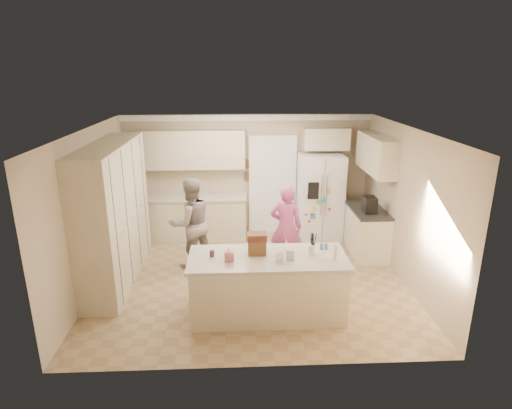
{
  "coord_description": "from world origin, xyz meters",
  "views": [
    {
      "loc": [
        -0.24,
        -6.69,
        3.5
      ],
      "look_at": [
        0.1,
        0.35,
        1.25
      ],
      "focal_mm": 30.0,
      "sensor_mm": 36.0,
      "label": 1
    }
  ],
  "objects_px": {
    "tissue_box": "(229,256)",
    "teen_girl": "(286,227)",
    "refrigerator": "(320,197)",
    "utensil_crock": "(312,250)",
    "dollhouse_body": "(257,247)",
    "coffee_maker": "(370,205)",
    "island_base": "(267,287)",
    "teen_boy": "(191,223)"
  },
  "relations": [
    {
      "from": "utensil_crock",
      "to": "tissue_box",
      "type": "distance_m",
      "value": 1.21
    },
    {
      "from": "utensil_crock",
      "to": "dollhouse_body",
      "type": "bearing_deg",
      "value": 176.42
    },
    {
      "from": "island_base",
      "to": "teen_girl",
      "type": "distance_m",
      "value": 1.63
    },
    {
      "from": "dollhouse_body",
      "to": "island_base",
      "type": "bearing_deg",
      "value": -33.69
    },
    {
      "from": "coffee_maker",
      "to": "teen_boy",
      "type": "distance_m",
      "value": 3.33
    },
    {
      "from": "coffee_maker",
      "to": "tissue_box",
      "type": "xyz_separation_m",
      "value": [
        -2.6,
        -2.0,
        -0.07
      ]
    },
    {
      "from": "refrigerator",
      "to": "tissue_box",
      "type": "distance_m",
      "value": 3.61
    },
    {
      "from": "coffee_maker",
      "to": "island_base",
      "type": "relative_size",
      "value": 0.14
    },
    {
      "from": "utensil_crock",
      "to": "teen_girl",
      "type": "distance_m",
      "value": 1.51
    },
    {
      "from": "refrigerator",
      "to": "dollhouse_body",
      "type": "height_order",
      "value": "refrigerator"
    },
    {
      "from": "refrigerator",
      "to": "tissue_box",
      "type": "relative_size",
      "value": 12.86
    },
    {
      "from": "tissue_box",
      "to": "coffee_maker",
      "type": "bearing_deg",
      "value": 37.57
    },
    {
      "from": "refrigerator",
      "to": "dollhouse_body",
      "type": "relative_size",
      "value": 6.92
    },
    {
      "from": "island_base",
      "to": "tissue_box",
      "type": "height_order",
      "value": "tissue_box"
    },
    {
      "from": "coffee_maker",
      "to": "teen_boy",
      "type": "relative_size",
      "value": 0.18
    },
    {
      "from": "refrigerator",
      "to": "teen_girl",
      "type": "relative_size",
      "value": 1.14
    },
    {
      "from": "refrigerator",
      "to": "utensil_crock",
      "type": "bearing_deg",
      "value": -104.34
    },
    {
      "from": "teen_girl",
      "to": "refrigerator",
      "type": "bearing_deg",
      "value": -111.71
    },
    {
      "from": "coffee_maker",
      "to": "island_base",
      "type": "height_order",
      "value": "coffee_maker"
    },
    {
      "from": "island_base",
      "to": "teen_boy",
      "type": "height_order",
      "value": "teen_boy"
    },
    {
      "from": "dollhouse_body",
      "to": "tissue_box",
      "type": "bearing_deg",
      "value": -153.43
    },
    {
      "from": "island_base",
      "to": "teen_boy",
      "type": "xyz_separation_m",
      "value": [
        -1.27,
        1.69,
        0.4
      ]
    },
    {
      "from": "island_base",
      "to": "coffee_maker",
      "type": "bearing_deg",
      "value": 42.83
    },
    {
      "from": "utensil_crock",
      "to": "dollhouse_body",
      "type": "xyz_separation_m",
      "value": [
        -0.8,
        0.05,
        0.04
      ]
    },
    {
      "from": "refrigerator",
      "to": "utensil_crock",
      "type": "relative_size",
      "value": 12.0
    },
    {
      "from": "dollhouse_body",
      "to": "teen_boy",
      "type": "relative_size",
      "value": 0.16
    },
    {
      "from": "island_base",
      "to": "dollhouse_body",
      "type": "xyz_separation_m",
      "value": [
        -0.15,
        0.1,
        0.6
      ]
    },
    {
      "from": "refrigerator",
      "to": "utensil_crock",
      "type": "xyz_separation_m",
      "value": [
        -0.68,
        -2.93,
        0.1
      ]
    },
    {
      "from": "coffee_maker",
      "to": "teen_girl",
      "type": "relative_size",
      "value": 0.19
    },
    {
      "from": "utensil_crock",
      "to": "tissue_box",
      "type": "bearing_deg",
      "value": -172.87
    },
    {
      "from": "dollhouse_body",
      "to": "teen_girl",
      "type": "relative_size",
      "value": 0.17
    },
    {
      "from": "coffee_maker",
      "to": "utensil_crock",
      "type": "distance_m",
      "value": 2.32
    },
    {
      "from": "coffee_maker",
      "to": "teen_girl",
      "type": "distance_m",
      "value": 1.67
    },
    {
      "from": "refrigerator",
      "to": "teen_boy",
      "type": "relative_size",
      "value": 1.08
    },
    {
      "from": "refrigerator",
      "to": "coffee_maker",
      "type": "distance_m",
      "value": 1.31
    },
    {
      "from": "dollhouse_body",
      "to": "utensil_crock",
      "type": "bearing_deg",
      "value": -3.58
    },
    {
      "from": "tissue_box",
      "to": "teen_girl",
      "type": "relative_size",
      "value": 0.09
    },
    {
      "from": "coffee_maker",
      "to": "teen_boy",
      "type": "height_order",
      "value": "teen_boy"
    },
    {
      "from": "coffee_maker",
      "to": "dollhouse_body",
      "type": "bearing_deg",
      "value": -140.71
    },
    {
      "from": "coffee_maker",
      "to": "tissue_box",
      "type": "relative_size",
      "value": 2.14
    },
    {
      "from": "coffee_maker",
      "to": "tissue_box",
      "type": "height_order",
      "value": "coffee_maker"
    },
    {
      "from": "teen_boy",
      "to": "tissue_box",
      "type": "bearing_deg",
      "value": 85.41
    }
  ]
}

